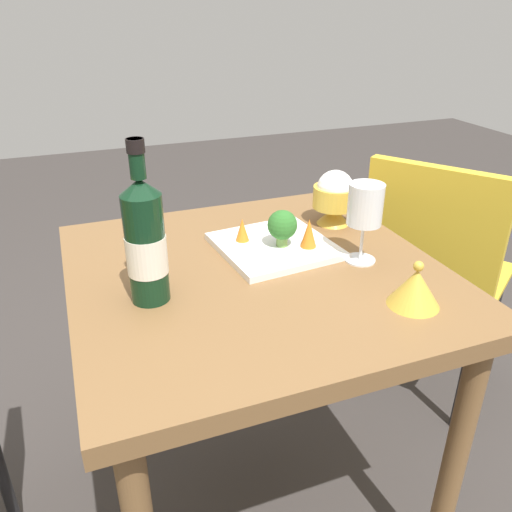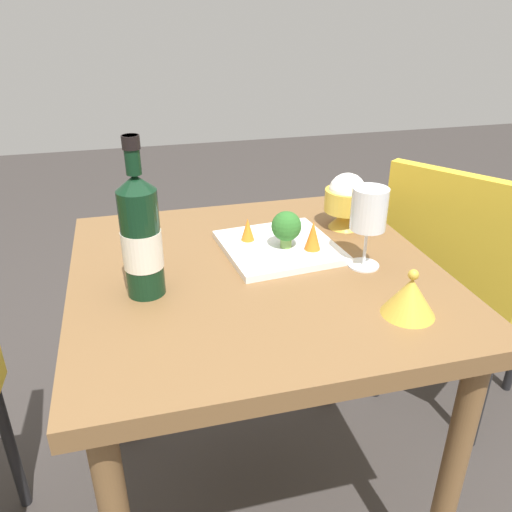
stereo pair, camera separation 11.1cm
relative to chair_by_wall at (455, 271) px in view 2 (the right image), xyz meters
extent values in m
plane|color=#383330|center=(-0.67, -0.21, -0.53)|extent=(8.00, 8.00, 0.00)
cube|color=brown|center=(-0.67, -0.21, 0.19)|extent=(0.79, 0.79, 0.04)
cylinder|color=brown|center=(-0.34, -0.54, -0.18)|extent=(0.05, 0.05, 0.69)
cylinder|color=brown|center=(-1.00, 0.12, -0.18)|extent=(0.05, 0.05, 0.69)
cylinder|color=brown|center=(-0.34, 0.12, -0.18)|extent=(0.05, 0.05, 0.69)
cylinder|color=black|center=(-1.29, -0.06, -0.31)|extent=(0.03, 0.03, 0.43)
cube|color=gold|center=(0.09, 0.06, -0.09)|extent=(0.56, 0.56, 0.02)
cube|color=gold|center=(-0.06, -0.04, 0.12)|extent=(0.26, 0.35, 0.40)
cylinder|color=black|center=(0.13, 0.29, -0.31)|extent=(0.03, 0.03, 0.43)
cylinder|color=black|center=(-0.15, 0.10, -0.31)|extent=(0.03, 0.03, 0.43)
cylinder|color=black|center=(0.04, -0.18, -0.31)|extent=(0.03, 0.03, 0.43)
cylinder|color=black|center=(-0.90, -0.25, 0.31)|extent=(0.07, 0.08, 0.21)
cone|color=black|center=(-0.90, -0.25, 0.43)|extent=(0.07, 0.08, 0.03)
cylinder|color=black|center=(-0.90, -0.25, 0.48)|extent=(0.03, 0.03, 0.07)
cylinder|color=black|center=(-0.90, -0.25, 0.51)|extent=(0.03, 0.03, 0.02)
cylinder|color=silver|center=(-0.90, -0.25, 0.30)|extent=(0.08, 0.08, 0.08)
cylinder|color=white|center=(-0.44, -0.26, 0.21)|extent=(0.07, 0.07, 0.00)
cylinder|color=white|center=(-0.44, -0.26, 0.25)|extent=(0.01, 0.01, 0.08)
cylinder|color=white|center=(-0.44, -0.26, 0.34)|extent=(0.08, 0.08, 0.09)
cone|color=gold|center=(-0.39, -0.04, 0.23)|extent=(0.08, 0.08, 0.04)
cylinder|color=gold|center=(-0.39, -0.04, 0.28)|extent=(0.11, 0.11, 0.05)
sphere|color=white|center=(-0.39, -0.04, 0.30)|extent=(0.09, 0.09, 0.09)
cone|color=gold|center=(-0.44, -0.45, 0.24)|extent=(0.10, 0.10, 0.07)
sphere|color=gold|center=(-0.44, -0.45, 0.29)|extent=(0.02, 0.02, 0.02)
cube|color=white|center=(-0.59, -0.13, 0.21)|extent=(0.27, 0.27, 0.02)
cylinder|color=#729E4C|center=(-0.58, -0.15, 0.24)|extent=(0.03, 0.03, 0.03)
sphere|color=#2D6B28|center=(-0.58, -0.15, 0.27)|extent=(0.07, 0.07, 0.07)
cone|color=orange|center=(-0.66, -0.09, 0.25)|extent=(0.03, 0.03, 0.05)
cone|color=orange|center=(-0.53, -0.18, 0.25)|extent=(0.04, 0.04, 0.07)
camera|label=1|loc=(-1.02, -1.13, 0.73)|focal=36.24mm
camera|label=2|loc=(-0.92, -1.17, 0.73)|focal=36.24mm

